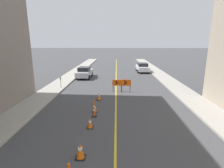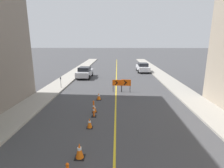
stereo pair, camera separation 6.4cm
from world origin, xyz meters
name	(u,v)px [view 2 (the right image)]	position (x,y,z in m)	size (l,w,h in m)	color
lane_stripe	(116,78)	(0.00, 27.24, 0.00)	(0.12, 54.48, 0.01)	gold
sidewalk_left	(69,77)	(-6.96, 27.24, 0.07)	(2.39, 54.48, 0.14)	#9E998E
sidewalk_right	(165,78)	(6.96, 27.24, 0.07)	(2.39, 54.48, 0.14)	#9E998E
traffic_cone_third	(79,151)	(-1.58, 9.36, 0.37)	(0.46, 0.46, 0.74)	black
traffic_cone_fourth	(90,123)	(-1.57, 12.22, 0.32)	(0.39, 0.39, 0.64)	black
traffic_cone_fifth	(94,109)	(-1.58, 14.67, 0.28)	(0.38, 0.38, 0.57)	black
traffic_cone_farthest	(99,96)	(-1.55, 17.57, 0.31)	(0.45, 0.45, 0.63)	black
delineator_post_rear	(94,110)	(-1.52, 13.87, 0.51)	(0.33, 0.33, 1.18)	black
arrow_barricade_primary	(117,83)	(0.13, 20.30, 0.90)	(1.03, 0.10, 1.27)	#EF560C
arrow_barricade_secondary	(126,83)	(1.03, 20.08, 0.96)	(1.02, 0.13, 1.35)	#EF560C
parked_car_curb_near	(85,72)	(-4.61, 27.47, 0.80)	(1.96, 4.36, 1.59)	#B7B7BC
parked_car_curb_mid	(143,67)	(4.55, 32.65, 0.80)	(1.95, 4.34, 1.59)	silver
parking_meter_near_curb	(61,80)	(-6.12, 21.09, 1.03)	(0.12, 0.11, 1.25)	#4C4C51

